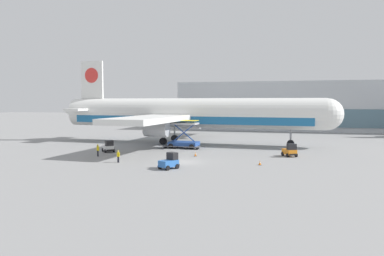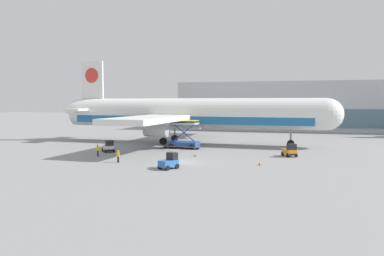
# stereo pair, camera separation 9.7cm
# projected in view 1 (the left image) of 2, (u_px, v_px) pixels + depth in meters

# --- Properties ---
(ground_plane) EXTENTS (400.00, 400.00, 0.00)m
(ground_plane) POSITION_uv_depth(u_px,v_px,m) (185.00, 162.00, 51.70)
(ground_plane) COLOR gray
(terminal_building) EXTENTS (90.00, 18.20, 14.00)m
(terminal_building) POSITION_uv_depth(u_px,v_px,m) (335.00, 106.00, 107.90)
(terminal_building) COLOR #B2B7BC
(terminal_building) RESTS_ON ground_plane
(airplane_main) EXTENTS (58.10, 48.29, 17.00)m
(airplane_main) POSITION_uv_depth(u_px,v_px,m) (185.00, 114.00, 74.56)
(airplane_main) COLOR white
(airplane_main) RESTS_ON ground_plane
(scissor_lift_loader) EXTENTS (5.32, 3.56, 5.00)m
(scissor_lift_loader) POSITION_uv_depth(u_px,v_px,m) (184.00, 137.00, 67.24)
(scissor_lift_loader) COLOR #284C99
(scissor_lift_loader) RESTS_ON ground_plane
(baggage_tug_foreground) EXTENTS (2.71, 2.75, 2.00)m
(baggage_tug_foreground) POSITION_uv_depth(u_px,v_px,m) (109.00, 147.00, 61.81)
(baggage_tug_foreground) COLOR silver
(baggage_tug_foreground) RESTS_ON ground_plane
(baggage_tug_mid) EXTENTS (2.49, 2.81, 2.00)m
(baggage_tug_mid) POSITION_uv_depth(u_px,v_px,m) (170.00, 162.00, 46.48)
(baggage_tug_mid) COLOR #2D66B7
(baggage_tug_mid) RESTS_ON ground_plane
(baggage_tug_far) EXTENTS (2.50, 2.81, 2.00)m
(baggage_tug_far) POSITION_uv_depth(u_px,v_px,m) (290.00, 151.00, 56.81)
(baggage_tug_far) COLOR orange
(baggage_tug_far) RESTS_ON ground_plane
(baggage_dolly_lead) EXTENTS (3.75, 1.69, 0.48)m
(baggage_dolly_lead) POSITION_uv_depth(u_px,v_px,m) (171.00, 146.00, 66.76)
(baggage_dolly_lead) COLOR #56565B
(baggage_dolly_lead) RESTS_ON ground_plane
(baggage_dolly_second) EXTENTS (3.75, 1.69, 0.48)m
(baggage_dolly_second) POSITION_uv_depth(u_px,v_px,m) (192.00, 147.00, 65.48)
(baggage_dolly_second) COLOR #56565B
(baggage_dolly_second) RESTS_ON ground_plane
(ground_crew_near) EXTENTS (0.50, 0.38, 1.85)m
(ground_crew_near) POSITION_uv_depth(u_px,v_px,m) (98.00, 149.00, 56.93)
(ground_crew_near) COLOR black
(ground_crew_near) RESTS_ON ground_plane
(ground_crew_far) EXTENTS (0.52, 0.35, 1.68)m
(ground_crew_far) POSITION_uv_depth(u_px,v_px,m) (118.00, 155.00, 51.29)
(ground_crew_far) COLOR black
(ground_crew_far) RESTS_ON ground_plane
(traffic_cone_near) EXTENTS (0.40, 0.40, 0.61)m
(traffic_cone_near) POSITION_uv_depth(u_px,v_px,m) (260.00, 163.00, 49.17)
(traffic_cone_near) COLOR black
(traffic_cone_near) RESTS_ON ground_plane
(traffic_cone_far) EXTENTS (0.40, 0.40, 0.68)m
(traffic_cone_far) POSITION_uv_depth(u_px,v_px,m) (195.00, 154.00, 57.15)
(traffic_cone_far) COLOR black
(traffic_cone_far) RESTS_ON ground_plane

